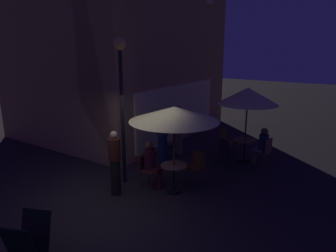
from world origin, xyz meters
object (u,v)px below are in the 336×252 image
Objects in this scene: patio_umbrella_1 at (174,114)px; patron_standing_4 at (179,129)px; menu_sandwich_board at (29,244)px; cafe_chair_2 at (266,150)px; cafe_chair_4 at (147,167)px; patron_standing_3 at (115,163)px; cafe_table_1 at (174,173)px; patron_seated_1 at (151,162)px; cafe_chair_1 at (226,150)px; street_lamp_near_corner at (121,82)px; cafe_table_0 at (245,145)px; cafe_chair_0 at (225,139)px; cafe_chair_3 at (197,164)px; patron_standing_2 at (162,136)px; patio_umbrella_0 at (248,96)px; patron_seated_0 at (262,144)px.

patio_umbrella_1 is 3.33m from patron_standing_4.
menu_sandwich_board reaches higher than cafe_chair_2.
patron_standing_3 is (-0.85, 0.37, 0.32)m from cafe_chair_4.
menu_sandwich_board is 4.17m from patio_umbrella_1.
cafe_table_1 is 0.71m from patron_seated_1.
cafe_chair_1 is at bearing -8.84° from patio_umbrella_1.
patron_standing_3 is at bearing 127.73° from patio_umbrella_1.
patio_umbrella_1 is 3.75m from cafe_chair_2.
cafe_chair_4 is (-0.08, 0.83, 0.00)m from cafe_table_1.
street_lamp_near_corner is 2.28× the size of patron_standing_4.
menu_sandwich_board is 7.17m from cafe_chair_2.
patron_seated_1 is at bearing 156.83° from cafe_table_0.
cafe_chair_0 is at bearing -21.49° from street_lamp_near_corner.
cafe_chair_1 is 0.52× the size of patron_standing_3.
patio_umbrella_1 is at bearing -163.61° from cafe_chair_1.
cafe_chair_1 is 0.98× the size of cafe_chair_3.
cafe_chair_3 is at bearing 23.30° from patron_standing_3.
cafe_table_1 is at bearing -0.00° from cafe_chair_3.
street_lamp_near_corner is at bearing -171.06° from cafe_chair_4.
cafe_chair_2 is (-0.18, -0.75, 0.03)m from cafe_table_0.
cafe_chair_0 reaches higher than cafe_chair_3.
patron_standing_3 is at bearing -91.48° from cafe_chair_0.
cafe_chair_0 is (3.68, -1.45, -2.27)m from street_lamp_near_corner.
patron_standing_4 is at bearing -132.61° from patron_standing_2.
street_lamp_near_corner is 2.12m from patron_standing_3.
patron_standing_3 is (-0.93, 1.20, -1.24)m from patio_umbrella_1.
cafe_table_1 is 2.54m from cafe_chair_1.
cafe_chair_2 is 3.03m from patron_standing_4.
patio_umbrella_0 is 1.81m from cafe_chair_0.
patron_seated_0 is at bearing -36.68° from menu_sandwich_board.
cafe_chair_3 is at bearing 168.03° from cafe_table_0.
patron_seated_0 is at bearing -103.16° from patio_umbrella_0.
patio_umbrella_0 is 2.57× the size of cafe_chair_0.
street_lamp_near_corner reaches higher than patio_umbrella_1.
menu_sandwich_board is 1.26× the size of cafe_table_1.
street_lamp_near_corner is at bearing -6.18° from menu_sandwich_board.
cafe_chair_1 is at bearing 38.21° from patron_standing_4.
patron_standing_2 is at bearing 42.25° from patio_umbrella_1.
patio_umbrella_1 is 2.99m from cafe_chair_1.
cafe_chair_2 is at bearing 162.10° from patron_standing_2.
patron_seated_1 reaches higher than cafe_chair_3.
street_lamp_near_corner reaches higher than cafe_chair_0.
cafe_chair_3 is (-2.42, 0.51, -1.64)m from patio_umbrella_0.
patio_umbrella_0 is 1.37× the size of patron_standing_2.
patron_seated_0 is (0.03, 0.14, 0.15)m from cafe_chair_2.
cafe_chair_0 is 1.44m from patron_seated_0.
street_lamp_near_corner is at bearing 62.87° from patron_seated_0.
patron_seated_0 is (3.35, -2.84, -2.13)m from street_lamp_near_corner.
cafe_chair_2 is 0.21m from patron_seated_0.
patron_seated_1 is (0.01, -0.15, 0.17)m from cafe_chair_4.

